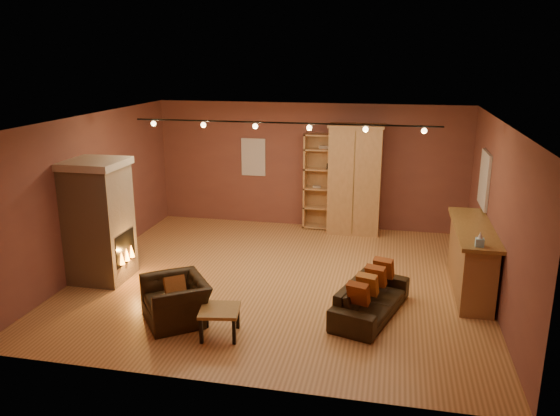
% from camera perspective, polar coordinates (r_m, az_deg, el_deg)
% --- Properties ---
extents(floor, '(7.00, 7.00, 0.00)m').
position_cam_1_polar(floor, '(9.69, -0.05, -7.43)').
color(floor, '#A96F3C').
rests_on(floor, ground).
extents(ceiling, '(7.00, 7.00, 0.00)m').
position_cam_1_polar(ceiling, '(8.97, -0.05, 9.26)').
color(ceiling, brown).
rests_on(ceiling, back_wall).
extents(back_wall, '(7.00, 0.02, 2.80)m').
position_cam_1_polar(back_wall, '(12.35, 3.10, 4.43)').
color(back_wall, brown).
rests_on(back_wall, floor).
extents(left_wall, '(0.02, 6.50, 2.80)m').
position_cam_1_polar(left_wall, '(10.51, -19.06, 1.59)').
color(left_wall, brown).
rests_on(left_wall, floor).
extents(right_wall, '(0.02, 6.50, 2.80)m').
position_cam_1_polar(right_wall, '(9.19, 21.82, -0.63)').
color(right_wall, brown).
rests_on(right_wall, floor).
extents(fireplace, '(1.01, 0.98, 2.12)m').
position_cam_1_polar(fireplace, '(9.87, -18.36, -1.28)').
color(fireplace, tan).
rests_on(fireplace, floor).
extents(back_window, '(0.56, 0.04, 0.86)m').
position_cam_1_polar(back_window, '(12.56, -2.80, 5.33)').
color(back_window, silver).
rests_on(back_window, back_wall).
extents(bookcase, '(0.88, 0.34, 2.15)m').
position_cam_1_polar(bookcase, '(12.25, 4.61, 2.85)').
color(bookcase, tan).
rests_on(bookcase, floor).
extents(armoire, '(1.18, 0.67, 2.40)m').
position_cam_1_polar(armoire, '(11.98, 7.82, 2.99)').
color(armoire, tan).
rests_on(armoire, floor).
extents(bar_counter, '(0.62, 2.32, 1.11)m').
position_cam_1_polar(bar_counter, '(9.61, 19.33, -4.94)').
color(bar_counter, '#A87A4D').
rests_on(bar_counter, floor).
extents(tissue_box, '(0.11, 0.11, 0.21)m').
position_cam_1_polar(tissue_box, '(8.47, 20.16, -3.21)').
color(tissue_box, '#8FCAE4').
rests_on(tissue_box, bar_counter).
extents(right_window, '(0.05, 0.90, 1.00)m').
position_cam_1_polar(right_window, '(10.47, 20.58, 2.80)').
color(right_window, silver).
rests_on(right_window, right_wall).
extents(loveseat, '(1.01, 1.83, 0.74)m').
position_cam_1_polar(loveseat, '(8.42, 9.50, -8.71)').
color(loveseat, black).
rests_on(loveseat, floor).
extents(armchair, '(1.10, 1.17, 0.86)m').
position_cam_1_polar(armchair, '(8.24, -10.86, -8.78)').
color(armchair, black).
rests_on(armchair, floor).
extents(coffee_table, '(0.62, 0.62, 0.41)m').
position_cam_1_polar(coffee_table, '(7.77, -6.32, -10.83)').
color(coffee_table, olive).
rests_on(coffee_table, floor).
extents(track_rail, '(5.20, 0.09, 0.13)m').
position_cam_1_polar(track_rail, '(9.18, 0.21, 8.69)').
color(track_rail, black).
rests_on(track_rail, ceiling).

